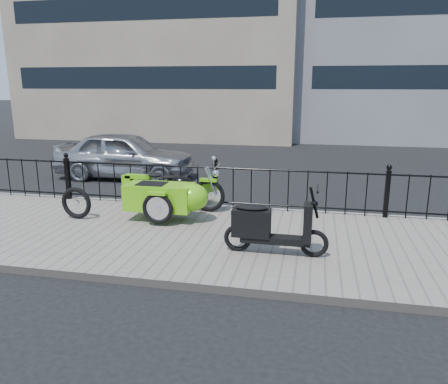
% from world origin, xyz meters
% --- Properties ---
extents(ground, '(120.00, 120.00, 0.00)m').
position_xyz_m(ground, '(0.00, 0.00, 0.00)').
color(ground, black).
rests_on(ground, ground).
extents(sidewalk, '(30.00, 3.80, 0.12)m').
position_xyz_m(sidewalk, '(0.00, -0.50, 0.06)').
color(sidewalk, gray).
rests_on(sidewalk, ground).
extents(curb, '(30.00, 0.10, 0.12)m').
position_xyz_m(curb, '(0.00, 1.44, 0.06)').
color(curb, gray).
rests_on(curb, ground).
extents(iron_fence, '(14.11, 0.11, 1.08)m').
position_xyz_m(iron_fence, '(0.00, 1.30, 0.59)').
color(iron_fence, black).
rests_on(iron_fence, sidewalk).
extents(building_tan, '(14.00, 8.01, 12.00)m').
position_xyz_m(building_tan, '(-6.00, 15.99, 6.00)').
color(building_tan, gray).
rests_on(building_tan, ground).
extents(motorcycle_sidecar, '(2.28, 1.48, 0.98)m').
position_xyz_m(motorcycle_sidecar, '(-0.69, 0.34, 0.59)').
color(motorcycle_sidecar, black).
rests_on(motorcycle_sidecar, sidewalk).
extents(scooter, '(1.64, 0.48, 1.11)m').
position_xyz_m(scooter, '(1.41, -1.11, 0.55)').
color(scooter, black).
rests_on(scooter, sidewalk).
extents(spare_tire, '(0.64, 0.12, 0.64)m').
position_xyz_m(spare_tire, '(-2.51, -0.06, 0.44)').
color(spare_tire, black).
rests_on(spare_tire, sidewalk).
extents(sedan_car, '(4.09, 1.74, 1.38)m').
position_xyz_m(sedan_car, '(-3.41, 4.25, 0.69)').
color(sedan_car, '#AAACB1').
rests_on(sedan_car, ground).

